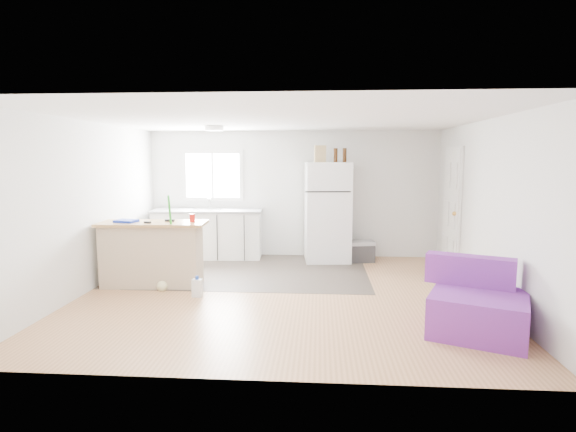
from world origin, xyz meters
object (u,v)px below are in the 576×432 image
Objects in this scene: refrigerator at (327,212)px; cardboard_box at (320,154)px; kitchen_cabinets at (208,233)px; purple_seat at (477,307)px; cleaner_jug at (197,288)px; bottle_left at (336,155)px; cooler at (360,251)px; bottle_right at (345,155)px; mop at (165,274)px; peninsula at (152,253)px; red_cup at (192,218)px; blue_tray at (126,221)px.

cardboard_box is (-0.14, -0.03, 1.05)m from refrigerator.
kitchen_cabinets is 5.14m from purple_seat.
refrigerator reaches higher than kitchen_cabinets.
purple_seat is 4.21× the size of cleaner_jug.
bottle_left is at bearing -5.58° from cardboard_box.
bottle_right is at bearing 168.62° from cooler.
cleaner_jug is 0.62m from mop.
cooler is (3.22, 1.78, -0.29)m from peninsula.
kitchen_cabinets reaches higher than purple_seat.
purple_seat is (1.57, -3.37, -0.62)m from refrigerator.
peninsula is 13.17× the size of red_cup.
bottle_left is (0.13, -0.05, 1.03)m from refrigerator.
purple_seat is (4.18, -1.53, -0.20)m from peninsula.
blue_tray is at bearing -153.50° from refrigerator.
purple_seat is at bearing -85.30° from cooler.
refrigerator reaches higher than cooler.
bottle_right is at bearing -6.62° from kitchen_cabinets.
cardboard_box reaches higher than red_cup.
cleaner_jug is at bearing -83.10° from kitchen_cabinets.
purple_seat is 3.97m from bottle_left.
purple_seat reaches higher than cooler.
bottle_left is (2.48, 2.02, 1.70)m from mop.
red_cup is 0.48× the size of bottle_left.
bottle_right reaches higher than mop.
blue_tray is at bearing -175.83° from peninsula.
peninsula is at bearing -104.31° from kitchen_cabinets.
kitchen_cabinets is 2.59m from cardboard_box.
bottle_left is at bearing 29.81° from peninsula.
red_cup is at bearing -141.00° from bottle_left.
refrigerator reaches higher than red_cup.
bottle_right is (-1.27, 3.31, 1.65)m from purple_seat.
refrigerator is 2.69m from red_cup.
peninsula is 0.81m from red_cup.
cardboard_box is at bearing 175.97° from bottle_right.
kitchen_cabinets is at bearing 177.09° from bottle_right.
blue_tray reaches higher than peninsula.
refrigerator is 0.94m from cooler.
cooler is 3.45m from purple_seat.
bottle_left is 1.00× the size of bottle_right.
cleaner_jug is at bearing -132.48° from bottle_right.
cleaner_jug is at bearing -69.83° from red_cup.
cardboard_box is at bearing 174.42° from bottle_left.
kitchen_cabinets reaches higher than red_cup.
cleaner_jug is (0.81, -0.51, -0.36)m from peninsula.
mop is (-0.55, 0.28, 0.10)m from cleaner_jug.
cooler reaches higher than cleaner_jug.
red_cup is (0.34, 0.28, 0.78)m from mop.
mop is 5.54× the size of bottle_right.
purple_seat is 4.10× the size of cardboard_box.
bottle_right reaches higher than purple_seat.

